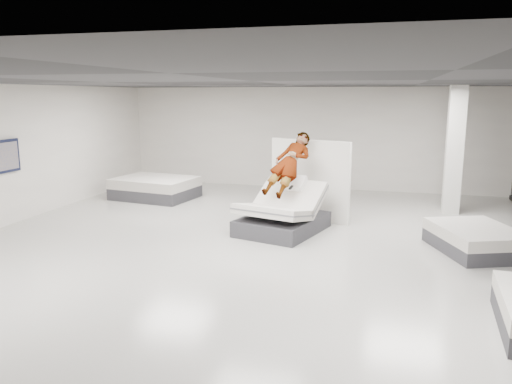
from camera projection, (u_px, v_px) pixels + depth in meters
room at (253, 170)px, 9.20m from camera, size 14.00×14.04×3.20m
hero_bed at (282, 215)px, 10.90m from camera, size 1.96×2.30×1.18m
person at (289, 173)px, 11.00m from camera, size 1.07×1.70×1.63m
remote at (291, 187)px, 10.64m from camera, size 0.09×0.15×0.08m
divider_panel at (309, 180)px, 11.92m from camera, size 2.00×0.85×1.92m
flat_bed_right_far at (476, 240)px, 9.52m from camera, size 1.88×2.13×0.49m
flat_bed_left_far at (155, 188)px, 14.48m from camera, size 2.41×1.95×0.60m
column at (454, 150)px, 12.46m from camera, size 0.40×0.40×3.20m
wall_poster at (4, 157)px, 11.18m from camera, size 0.06×0.95×0.75m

